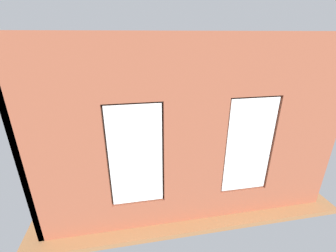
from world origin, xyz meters
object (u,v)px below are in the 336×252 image
potted_plant_mid_room_small (187,129)px  cup_ceramic (148,143)px  table_plant_small (170,135)px  couch_left (240,145)px  potted_plant_by_left_couch (213,127)px  coffee_table (160,143)px  tv_flatscreen (79,136)px  potted_plant_beside_window_right (124,182)px  candle_jar (155,139)px  papasan_chair (144,121)px  media_console (82,155)px  remote_gray (160,141)px  potted_plant_between_couches (241,170)px  couch_by_window (183,184)px  potted_plant_foreground_right (98,120)px

potted_plant_mid_room_small → cup_ceramic: bearing=37.3°
table_plant_small → couch_left: bearing=163.8°
table_plant_small → potted_plant_by_left_couch: size_ratio=0.41×
coffee_table → tv_flatscreen: tv_flatscreen is taller
coffee_table → potted_plant_beside_window_right: bearing=63.1°
candle_jar → papasan_chair: papasan_chair is taller
media_console → papasan_chair: papasan_chair is taller
remote_gray → potted_plant_between_couches: bearing=103.9°
couch_by_window → media_console: size_ratio=1.51×
remote_gray → potted_plant_beside_window_right: (1.07, 2.12, 0.20)m
couch_left → potted_plant_by_left_couch: (0.40, -1.32, 0.09)m
potted_plant_foreground_right → table_plant_small: bearing=142.8°
cup_ceramic → remote_gray: cup_ceramic is taller
coffee_table → potted_plant_mid_room_small: bearing=-137.9°
couch_left → tv_flatscreen: (4.70, -0.41, 0.53)m
potted_plant_by_left_couch → potted_plant_beside_window_right: 4.29m
couch_by_window → potted_plant_mid_room_small: bearing=-106.7°
media_console → potted_plant_between_couches: bearing=154.0°
couch_by_window → potted_plant_foreground_right: bearing=-60.5°
couch_left → coffee_table: size_ratio=1.43×
remote_gray → potted_plant_by_left_couch: bearing=177.2°
potted_plant_foreground_right → couch_by_window: bearing=119.5°
potted_plant_foreground_right → potted_plant_by_left_couch: potted_plant_foreground_right is taller
remote_gray → media_console: bearing=-24.1°
remote_gray → potted_plant_foreground_right: size_ratio=0.19×
media_console → papasan_chair: bearing=-135.9°
coffee_table → candle_jar: candle_jar is taller
media_console → potted_plant_by_left_couch: potted_plant_by_left_couch is taller
candle_jar → table_plant_small: table_plant_small is taller
remote_gray → potted_plant_between_couches: size_ratio=0.21×
potted_plant_foreground_right → potted_plant_beside_window_right: bearing=102.8°
table_plant_small → potted_plant_foreground_right: (2.33, -1.76, 0.01)m
table_plant_small → remote_gray: 0.38m
cup_ceramic → table_plant_small: bearing=-160.6°
media_console → potted_plant_between_couches: 4.37m
remote_gray → potted_plant_mid_room_small: bearing=-163.5°
couch_by_window → cup_ceramic: couch_by_window is taller
couch_by_window → table_plant_small: bearing=-92.9°
potted_plant_by_left_couch → potted_plant_between_couches: 2.85m
remote_gray → candle_jar: bearing=-57.6°
couch_by_window → media_console: bearing=-37.9°
candle_jar → remote_gray: (-0.15, 0.10, -0.04)m
papasan_chair → cup_ceramic: bearing=89.1°
cup_ceramic → candle_jar: candle_jar is taller
candle_jar → remote_gray: bearing=148.0°
coffee_table → potted_plant_by_left_couch: 2.19m
potted_plant_mid_room_small → potted_plant_between_couches: size_ratio=0.58×
couch_by_window → cup_ceramic: (0.60, -1.91, 0.16)m
couch_by_window → potted_plant_mid_room_small: size_ratio=4.13×
couch_left → media_console: 4.72m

